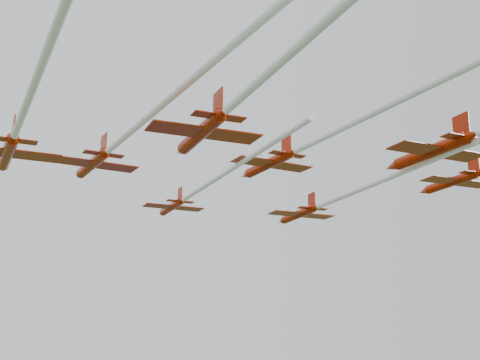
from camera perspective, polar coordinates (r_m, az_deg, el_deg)
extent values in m
cylinder|color=#9C1900|center=(90.93, -5.85, -2.29)|extent=(2.49, 7.78, 1.00)
cone|color=#9C1900|center=(95.30, -6.73, -2.85)|extent=(1.30, 1.80, 1.00)
cone|color=#9C1900|center=(86.84, -4.94, -1.71)|extent=(1.11, 1.25, 0.91)
ellipsoid|color=black|center=(92.70, -6.19, -2.30)|extent=(0.54, 0.92, 0.29)
cube|color=#9C1900|center=(90.20, -5.71, -2.34)|extent=(8.32, 3.88, 0.09)
cube|color=#9C1900|center=(87.64, -5.13, -1.83)|extent=(3.78, 1.78, 0.07)
cube|color=#9C1900|center=(88.04, -5.15, -1.22)|extent=(0.41, 1.62, 1.82)
cylinder|color=white|center=(71.40, -0.48, 1.11)|extent=(7.00, 32.59, 0.55)
cylinder|color=#9C1900|center=(77.74, -12.50, 1.35)|extent=(3.72, 9.28, 1.21)
cone|color=#9C1900|center=(82.99, -13.60, 0.38)|extent=(1.70, 2.23, 1.21)
cone|color=#9C1900|center=(72.84, -11.32, 2.39)|extent=(1.42, 1.57, 1.10)
ellipsoid|color=black|center=(79.89, -12.93, 1.26)|extent=(0.73, 1.13, 0.35)
cube|color=#9C1900|center=(76.85, -12.33, 1.31)|extent=(10.05, 5.39, 0.11)
cube|color=#9C1900|center=(73.80, -11.56, 2.17)|extent=(4.58, 2.47, 0.09)
cube|color=#9C1900|center=(74.35, -11.56, 3.01)|extent=(0.65, 1.93, 2.19)
cylinder|color=white|center=(48.65, -1.20, 10.99)|extent=(15.62, 52.49, 0.66)
cylinder|color=#9C1900|center=(89.32, 5.01, -2.93)|extent=(2.59, 8.46, 1.09)
cone|color=#9C1900|center=(93.75, 3.56, -3.53)|extent=(1.39, 1.95, 1.09)
cone|color=#9C1900|center=(85.22, 6.51, -2.30)|extent=(1.19, 1.34, 0.99)
ellipsoid|color=black|center=(91.12, 4.42, -2.92)|extent=(0.58, 1.00, 0.32)
cube|color=#9C1900|center=(88.59, 5.25, -2.98)|extent=(9.02, 4.10, 0.10)
cube|color=#9C1900|center=(86.02, 6.20, -2.43)|extent=(4.10, 1.88, 0.08)
cube|color=#9C1900|center=(86.43, 6.12, -1.75)|extent=(0.42, 1.77, 1.98)
cylinder|color=#9C1900|center=(64.97, -19.22, 2.19)|extent=(2.93, 8.91, 1.15)
cone|color=#9C1900|center=(70.13, -19.65, 1.00)|extent=(1.51, 2.07, 1.15)
cone|color=#9C1900|center=(60.15, -18.74, 3.50)|extent=(1.28, 1.44, 1.04)
ellipsoid|color=black|center=(67.09, -19.36, 2.05)|extent=(0.63, 1.06, 0.33)
cube|color=#9C1900|center=(64.10, -19.16, 2.17)|extent=(9.54, 4.52, 0.10)
cube|color=#9C1900|center=(61.09, -18.84, 3.23)|extent=(4.34, 2.08, 0.08)
cube|color=#9C1900|center=(61.64, -18.77, 4.19)|extent=(0.48, 1.86, 2.09)
cylinder|color=white|center=(39.15, -15.09, 13.25)|extent=(9.66, 43.57, 0.63)
cylinder|color=#9C1900|center=(72.05, 2.43, 1.39)|extent=(3.35, 8.51, 1.10)
cone|color=#9C1900|center=(76.37, 0.47, 0.43)|extent=(1.55, 2.04, 1.10)
cone|color=#9C1900|center=(68.09, 4.51, 2.40)|extent=(1.29, 1.43, 1.00)
ellipsoid|color=black|center=(73.83, 1.64, 1.30)|extent=(0.66, 1.03, 0.32)
cube|color=#9C1900|center=(71.32, 2.76, 1.35)|extent=(9.20, 4.88, 0.10)
cube|color=#9C1900|center=(68.86, 4.08, 2.19)|extent=(4.19, 2.24, 0.08)
cube|color=#9C1900|center=(69.35, 3.98, 3.02)|extent=(0.58, 1.77, 2.01)
cylinder|color=white|center=(52.21, 17.64, 8.56)|extent=(12.02, 41.17, 0.60)
cylinder|color=#9C1900|center=(84.82, 17.66, -0.13)|extent=(2.82, 8.78, 1.13)
cone|color=#9C1900|center=(88.71, 15.42, -0.93)|extent=(1.47, 2.03, 1.13)
ellipsoid|color=black|center=(86.41, 16.74, -0.19)|extent=(0.61, 1.04, 0.33)
cube|color=#9C1900|center=(84.17, 18.03, -0.17)|extent=(9.38, 4.39, 0.10)
cube|color=#9C1900|center=(81.99, 19.48, 0.52)|extent=(4.27, 2.01, 0.08)
cube|color=#9C1900|center=(82.42, 19.32, 1.25)|extent=(0.46, 1.83, 2.05)
cylinder|color=#9C1900|center=(54.97, -3.37, 4.05)|extent=(2.74, 9.02, 1.16)
cone|color=#9C1900|center=(59.87, -5.11, 2.48)|extent=(1.48, 2.07, 1.16)
cone|color=#9C1900|center=(50.46, -1.41, 5.80)|extent=(1.26, 1.43, 1.05)
ellipsoid|color=black|center=(57.00, -4.07, 3.81)|extent=(0.61, 1.06, 0.34)
cube|color=#9C1900|center=(54.14, -3.07, 4.05)|extent=(9.61, 4.35, 0.11)
cube|color=#9C1900|center=(51.34, -1.83, 5.43)|extent=(4.37, 2.00, 0.08)
cube|color=#9C1900|center=(51.93, -1.90, 6.55)|extent=(0.44, 1.89, 2.11)
cylinder|color=#9C1900|center=(65.84, 15.97, 2.36)|extent=(3.37, 9.53, 1.23)
cone|color=#9C1900|center=(70.03, 12.87, 1.13)|extent=(1.66, 2.24, 1.23)
cone|color=#9C1900|center=(62.13, 19.26, 3.67)|extent=(1.39, 1.56, 1.12)
ellipsoid|color=black|center=(67.57, 14.70, 2.23)|extent=(0.70, 1.14, 0.36)
cube|color=#9C1900|center=(65.13, 16.50, 2.33)|extent=(10.24, 5.08, 0.11)
cube|color=#9C1900|center=(62.84, 18.59, 3.40)|extent=(4.66, 2.33, 0.09)
cube|color=#9C1900|center=(63.37, 18.36, 4.40)|extent=(0.57, 1.98, 2.24)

